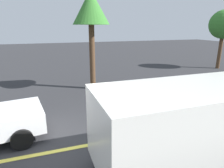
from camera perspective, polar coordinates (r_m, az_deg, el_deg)
ground_plane at (r=6.38m, az=-14.95°, el=-18.09°), size 80.00×80.00×0.00m
lane_marking_centre at (r=7.11m, az=10.68°, el=-13.88°), size 28.00×0.16×0.01m
white_van at (r=5.45m, az=23.19°, el=-9.87°), size 5.20×2.26×2.20m
tree_left_verge at (r=19.34m, az=29.53°, el=14.61°), size 2.34×2.34×4.86m
tree_centre_verge at (r=11.25m, az=-6.10°, el=20.52°), size 1.99×1.99×5.39m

